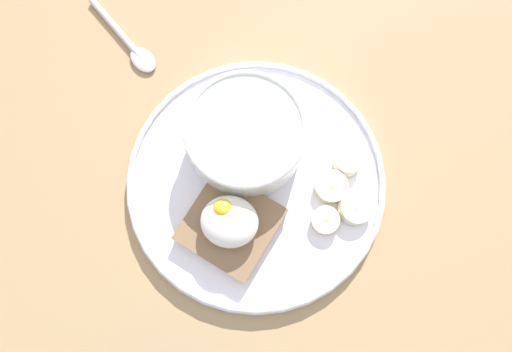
{
  "coord_description": "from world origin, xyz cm",
  "views": [
    {
      "loc": [
        -2.42,
        12.06,
        54.02
      ],
      "look_at": [
        0.0,
        0.0,
        5.0
      ],
      "focal_mm": 35.0,
      "sensor_mm": 36.0,
      "label": 1
    }
  ],
  "objects": [
    {
      "name": "banana_slice_back",
      "position": [
        -9.04,
        -3.67,
        3.7
      ],
      "size": [
        3.91,
        3.96,
        1.55
      ],
      "color": "#FAEBC5",
      "rests_on": "plate"
    },
    {
      "name": "banana_slice_front",
      "position": [
        -7.81,
        -0.75,
        3.66
      ],
      "size": [
        4.31,
        4.32,
        1.37
      ],
      "color": "beige",
      "rests_on": "plate"
    },
    {
      "name": "banana_slice_left",
      "position": [
        -7.82,
        2.85,
        3.67
      ],
      "size": [
        3.78,
        3.72,
        1.48
      ],
      "color": "beige",
      "rests_on": "plate"
    },
    {
      "name": "oatmeal_bowl",
      "position": [
        1.82,
        -3.65,
        5.92
      ],
      "size": [
        12.23,
        12.23,
        5.75
      ],
      "color": "white",
      "rests_on": "plate"
    },
    {
      "name": "poached_egg",
      "position": [
        1.64,
        5.16,
        6.17
      ],
      "size": [
        5.69,
        5.15,
        3.26
      ],
      "color": "white",
      "rests_on": "toast_slice"
    },
    {
      "name": "banana_slice_right",
      "position": [
        -10.6,
        0.97,
        3.72
      ],
      "size": [
        4.83,
        4.78,
        1.65
      ],
      "color": "#F0F1C9",
      "rests_on": "plate"
    },
    {
      "name": "toast_slice",
      "position": [
        1.57,
        5.25,
        3.91
      ],
      "size": [
        10.97,
        10.97,
        1.65
      ],
      "color": "#826447",
      "rests_on": "plate"
    },
    {
      "name": "ground_plane",
      "position": [
        0.0,
        0.0,
        1.0
      ],
      "size": [
        120.0,
        120.0,
        2.0
      ],
      "primitive_type": "cube",
      "color": "#A18158",
      "rests_on": "ground"
    },
    {
      "name": "spoon",
      "position": [
        17.41,
        -13.07,
        2.4
      ],
      "size": [
        10.23,
        8.63,
        0.8
      ],
      "color": "silver",
      "rests_on": "ground_plane"
    },
    {
      "name": "plate",
      "position": [
        0.0,
        0.0,
        2.8
      ],
      "size": [
        27.36,
        27.36,
        1.6
      ],
      "color": "white",
      "rests_on": "ground_plane"
    }
  ]
}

